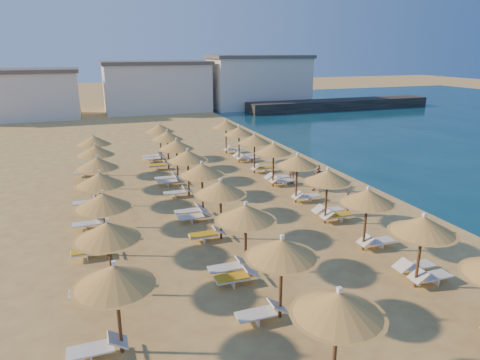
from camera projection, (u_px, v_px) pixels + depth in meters
name	position (u px, v px, depth m)	size (l,w,h in m)	color
ground	(254.00, 226.00, 22.56)	(220.00, 220.00, 0.00)	tan
jetty	(340.00, 104.00, 66.27)	(30.00, 4.00, 1.50)	black
hotel_blocks	(160.00, 86.00, 62.91)	(50.03, 9.73, 8.10)	silver
parasol_row_east	(311.00, 169.00, 23.67)	(2.56, 33.34, 3.10)	brown
parasol_row_west	(211.00, 179.00, 21.80)	(2.56, 33.34, 3.10)	brown
parasol_row_inland	(100.00, 180.00, 21.61)	(2.56, 23.08, 3.10)	brown
loungers	(231.00, 216.00, 22.99)	(14.30, 31.42, 0.66)	silver
beachgoer_a	(347.00, 202.00, 23.72)	(0.58, 0.38, 1.60)	tan
beachgoer_b	(317.00, 178.00, 27.67)	(0.88, 0.69, 1.81)	tan
beachgoer_c	(292.00, 172.00, 29.48)	(0.95, 0.40, 1.62)	tan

